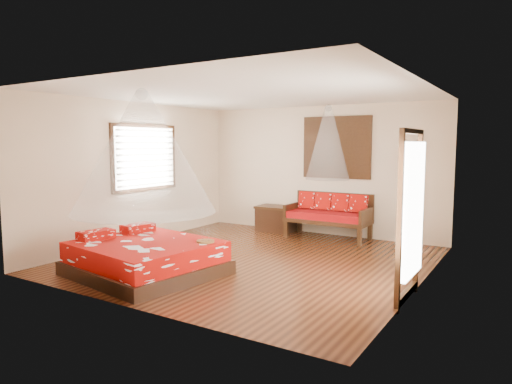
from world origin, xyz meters
The scene contains 10 objects.
room centered at (0.00, 0.00, 1.40)m, with size 5.54×5.54×2.84m.
bed centered at (-0.94, -1.60, 0.25)m, with size 2.28×2.12×0.63m.
daybed centered at (0.40, 2.38, 0.52)m, with size 1.73×0.77×0.94m.
storage_chest centered at (-0.92, 2.45, 0.29)m, with size 0.87×0.66×0.58m.
shutter_panel centered at (0.40, 2.72, 1.90)m, with size 1.52×0.06×1.32m.
window_left centered at (-2.71, 0.20, 1.70)m, with size 0.10×1.74×1.34m.
glazed_door centered at (2.72, -0.60, 1.07)m, with size 0.08×1.02×2.16m.
wine_tray centered at (-0.12, -1.16, 0.56)m, with size 0.27×0.27×0.22m.
mosquito_net_main centered at (-0.92, -1.60, 1.85)m, with size 2.14×2.14×1.80m, color white.
mosquito_net_daybed centered at (0.40, 2.25, 2.00)m, with size 0.90×0.90×1.50m, color white.
Camera 1 is at (4.08, -6.49, 1.97)m, focal length 32.00 mm.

